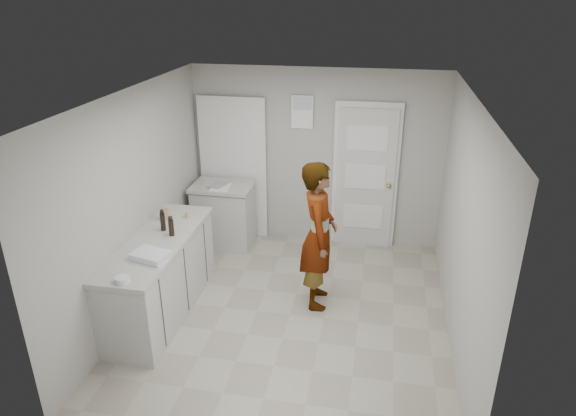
% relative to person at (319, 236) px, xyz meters
% --- Properties ---
extents(ground, '(4.00, 4.00, 0.00)m').
position_rel_person_xyz_m(ground, '(-0.27, -0.33, -0.88)').
color(ground, gray).
rests_on(ground, ground).
extents(room_shell, '(4.00, 4.00, 4.00)m').
position_rel_person_xyz_m(room_shell, '(-0.44, 1.62, 0.15)').
color(room_shell, '#A2A099').
rests_on(room_shell, ground).
extents(main_counter, '(0.64, 1.96, 0.93)m').
position_rel_person_xyz_m(main_counter, '(-1.72, -0.53, -0.45)').
color(main_counter, silver).
rests_on(main_counter, ground).
extents(side_counter, '(0.84, 0.61, 0.93)m').
position_rel_person_xyz_m(side_counter, '(-1.52, 1.22, -0.45)').
color(side_counter, silver).
rests_on(side_counter, ground).
extents(person, '(0.49, 0.69, 1.75)m').
position_rel_person_xyz_m(person, '(0.00, 0.00, 0.00)').
color(person, silver).
rests_on(person, ground).
extents(cake_mix_box, '(0.11, 0.08, 0.16)m').
position_rel_person_xyz_m(cake_mix_box, '(-1.83, -0.02, 0.13)').
color(cake_mix_box, '#A57552').
rests_on(cake_mix_box, main_counter).
extents(spice_jar, '(0.05, 0.05, 0.08)m').
position_rel_person_xyz_m(spice_jar, '(-1.59, 0.09, 0.09)').
color(spice_jar, tan).
rests_on(spice_jar, main_counter).
extents(oil_cruet_a, '(0.06, 0.06, 0.24)m').
position_rel_person_xyz_m(oil_cruet_a, '(-1.59, -0.40, 0.16)').
color(oil_cruet_a, black).
rests_on(oil_cruet_a, main_counter).
extents(oil_cruet_b, '(0.06, 0.06, 0.26)m').
position_rel_person_xyz_m(oil_cruet_b, '(-1.74, -0.29, 0.17)').
color(oil_cruet_b, black).
rests_on(oil_cruet_b, main_counter).
extents(baking_dish, '(0.42, 0.34, 0.06)m').
position_rel_person_xyz_m(baking_dish, '(-1.60, -0.93, 0.08)').
color(baking_dish, silver).
rests_on(baking_dish, main_counter).
extents(egg_bowl, '(0.14, 0.14, 0.05)m').
position_rel_person_xyz_m(egg_bowl, '(-1.67, -1.40, 0.08)').
color(egg_bowl, silver).
rests_on(egg_bowl, main_counter).
extents(papers, '(0.26, 0.33, 0.01)m').
position_rel_person_xyz_m(papers, '(-1.51, 1.12, 0.05)').
color(papers, white).
rests_on(papers, side_counter).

